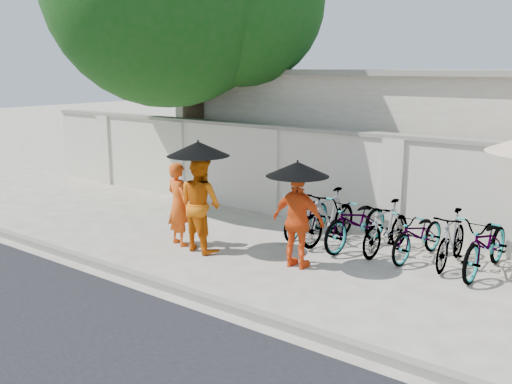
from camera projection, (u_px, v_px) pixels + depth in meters
The scene contains 16 objects.
ground at pixel (217, 256), 10.42m from camera, with size 80.00×80.00×0.00m, color beige.
kerb at pixel (147, 280), 9.09m from camera, with size 40.00×0.16×0.12m, color gray.
compound_wall at pixel (351, 182), 12.10m from camera, with size 20.00×0.30×2.00m, color beige.
building_behind at pixel (459, 139), 14.34m from camera, with size 14.00×6.00×3.20m, color silver.
monk_left at pixel (178, 204), 10.93m from camera, with size 0.59×0.39×1.61m, color #EA5514.
monk_center at pixel (200, 204), 10.58m from camera, with size 0.87×0.68×1.80m, color orange.
parasol_center at pixel (198, 149), 10.27m from camera, with size 1.15×1.15×1.05m.
monk_right at pixel (298, 221), 9.67m from camera, with size 0.97×0.40×1.66m, color #ED4E15.
parasol_right at pixel (298, 169), 9.40m from camera, with size 1.06×1.06×0.92m.
bike_0 at pixel (307, 214), 11.61m from camera, with size 0.59×1.69×0.89m, color gray.
bike_1 at pixel (329, 216), 11.11m from camera, with size 0.50×1.77×1.06m, color gray.
bike_2 at pixel (357, 222), 10.81m from camera, with size 0.68×1.95×1.02m, color gray.
bike_3 at pixel (386, 228), 10.48m from camera, with size 0.46×1.64×0.99m, color gray.
bike_4 at pixel (419, 234), 10.19m from camera, with size 0.60×1.72×0.90m, color gray.
bike_5 at pixel (451, 239), 9.81m from camera, with size 0.46×1.62×0.97m, color gray.
bike_6 at pixel (487, 244), 9.44m from camera, with size 0.68×1.96×1.03m, color gray.
Camera 1 is at (6.59, -7.47, 3.38)m, focal length 40.00 mm.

